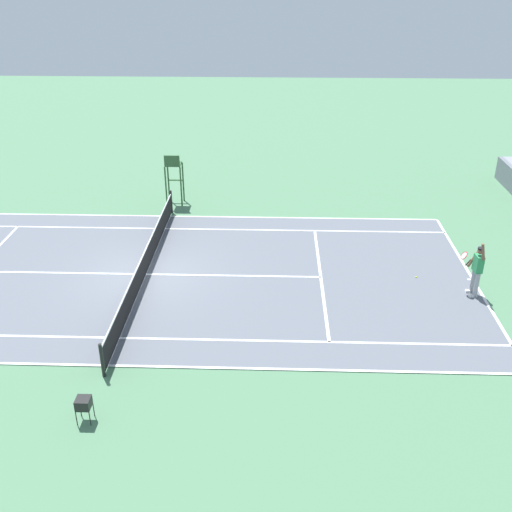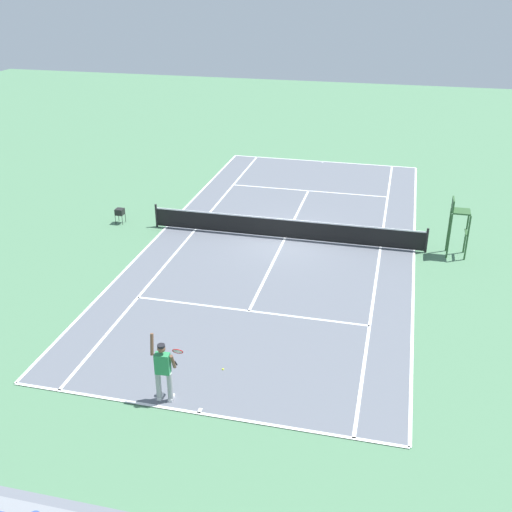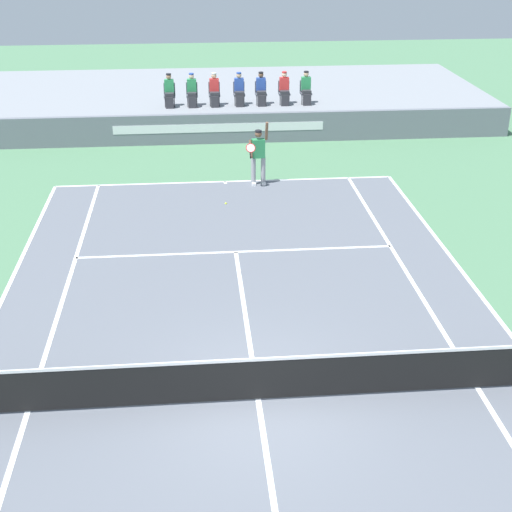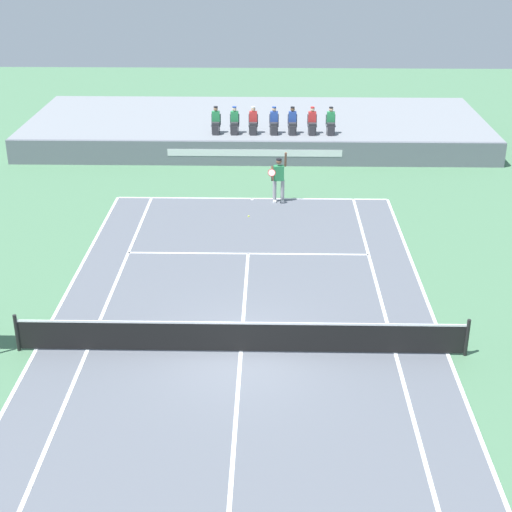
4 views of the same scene
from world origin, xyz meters
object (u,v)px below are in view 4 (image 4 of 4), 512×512
spectator_seated_1 (234,121)px  spectator_seated_2 (253,121)px  tennis_ball (249,216)px  spectator_seated_5 (312,121)px  tennis_player (279,178)px  spectator_seated_4 (292,121)px  spectator_seated_6 (331,121)px  spectator_seated_0 (216,121)px  spectator_seated_3 (274,121)px

spectator_seated_1 → spectator_seated_2: same height
spectator_seated_1 → tennis_ball: 8.02m
spectator_seated_5 → tennis_player: 6.35m
spectator_seated_1 → spectator_seated_4: bearing=0.0°
spectator_seated_1 → spectator_seated_2: (0.87, 0.00, 0.00)m
spectator_seated_4 → tennis_player: (-0.67, -6.10, -0.76)m
spectator_seated_2 → spectator_seated_6: size_ratio=1.00×
spectator_seated_2 → tennis_player: (1.16, -6.10, -0.76)m
spectator_seated_0 → spectator_seated_3: bearing=0.0°
spectator_seated_6 → tennis_player: bearing=-111.9°
tennis_ball → spectator_seated_6: bearing=65.2°
spectator_seated_1 → tennis_ball: bearing=-83.5°
spectator_seated_6 → spectator_seated_3: bearing=180.0°
spectator_seated_3 → tennis_player: spectator_seated_3 is taller
spectator_seated_6 → tennis_ball: 8.74m
spectator_seated_2 → spectator_seated_0: bearing=180.0°
spectator_seated_3 → spectator_seated_4: 0.86m
tennis_player → spectator_seated_6: bearing=68.1°
spectator_seated_4 → spectator_seated_6: size_ratio=1.00×
spectator_seated_0 → spectator_seated_1: same height
spectator_seated_4 → spectator_seated_5: bearing=0.0°
spectator_seated_4 → spectator_seated_3: bearing=180.0°
spectator_seated_5 → spectator_seated_0: bearing=180.0°
spectator_seated_3 → tennis_ball: 8.03m
spectator_seated_1 → tennis_player: bearing=-71.6°
spectator_seated_0 → spectator_seated_2: (1.74, 0.00, 0.00)m
spectator_seated_2 → spectator_seated_5: same height
tennis_ball → spectator_seated_2: bearing=90.1°
spectator_seated_1 → spectator_seated_4: (2.70, 0.00, 0.00)m
spectator_seated_4 → spectator_seated_5: same height
spectator_seated_2 → tennis_ball: size_ratio=18.60×
spectator_seated_4 → tennis_ball: spectator_seated_4 is taller
spectator_seated_6 → tennis_player: spectator_seated_6 is taller
spectator_seated_4 → spectator_seated_6: bearing=0.0°
spectator_seated_0 → spectator_seated_4: 3.57m
spectator_seated_5 → tennis_ball: size_ratio=18.60×
spectator_seated_5 → tennis_player: spectator_seated_5 is taller
spectator_seated_4 → tennis_ball: (-1.81, -7.78, -1.72)m
spectator_seated_0 → spectator_seated_5: (4.49, 0.00, 0.00)m
spectator_seated_0 → tennis_ball: bearing=-77.3°
spectator_seated_2 → tennis_player: spectator_seated_2 is taller
spectator_seated_4 → spectator_seated_2: bearing=180.0°
spectator_seated_5 → tennis_player: bearing=-104.6°
spectator_seated_3 → spectator_seated_5: bearing=0.0°
spectator_seated_0 → spectator_seated_3: same height
spectator_seated_5 → spectator_seated_6: same height
spectator_seated_3 → spectator_seated_4: (0.86, 0.00, 0.00)m
spectator_seated_4 → tennis_ball: size_ratio=18.60×
spectator_seated_0 → spectator_seated_1: 0.87m
spectator_seated_0 → spectator_seated_3: (2.71, 0.00, 0.00)m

